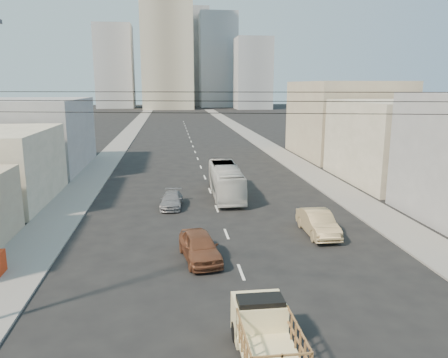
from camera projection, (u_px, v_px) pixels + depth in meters
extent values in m
cube|color=gray|center=(126.00, 137.00, 81.44)|extent=(3.50, 180.00, 0.12)
cube|color=gray|center=(250.00, 135.00, 84.23)|extent=(3.50, 180.00, 0.12)
cube|color=silver|center=(266.00, 337.00, 16.87)|extent=(0.15, 2.00, 0.01)
cube|color=silver|center=(241.00, 272.00, 22.69)|extent=(0.15, 2.00, 0.01)
cube|color=silver|center=(226.00, 234.00, 28.51)|extent=(0.15, 2.00, 0.01)
cube|color=silver|center=(217.00, 209.00, 34.33)|extent=(0.15, 2.00, 0.01)
cube|color=silver|center=(210.00, 191.00, 40.16)|extent=(0.15, 2.00, 0.01)
cube|color=silver|center=(205.00, 177.00, 45.98)|extent=(0.15, 2.00, 0.01)
cube|color=silver|center=(201.00, 167.00, 51.80)|extent=(0.15, 2.00, 0.01)
cube|color=silver|center=(198.00, 159.00, 57.62)|extent=(0.15, 2.00, 0.01)
cube|color=silver|center=(195.00, 152.00, 63.44)|extent=(0.15, 2.00, 0.01)
cube|color=silver|center=(193.00, 146.00, 69.26)|extent=(0.15, 2.00, 0.01)
cube|color=silver|center=(191.00, 142.00, 75.08)|extent=(0.15, 2.00, 0.01)
cube|color=silver|center=(190.00, 137.00, 80.91)|extent=(0.15, 2.00, 0.01)
cube|color=silver|center=(188.00, 134.00, 86.73)|extent=(0.15, 2.00, 0.01)
cube|color=silver|center=(187.00, 131.00, 92.55)|extent=(0.15, 2.00, 0.01)
cube|color=silver|center=(186.00, 128.00, 98.37)|extent=(0.15, 2.00, 0.01)
cube|color=silver|center=(185.00, 126.00, 104.19)|extent=(0.15, 2.00, 0.01)
cube|color=silver|center=(184.00, 124.00, 110.01)|extent=(0.15, 2.00, 0.01)
cube|color=silver|center=(183.00, 122.00, 115.84)|extent=(0.15, 2.00, 0.01)
cube|color=beige|center=(270.00, 356.00, 14.51)|extent=(1.90, 3.00, 0.12)
cube|color=beige|center=(259.00, 318.00, 16.40)|extent=(1.90, 1.60, 1.50)
cube|color=black|center=(260.00, 307.00, 16.03)|extent=(1.70, 0.90, 0.70)
cylinder|color=black|center=(236.00, 332.00, 16.52)|extent=(0.25, 0.76, 0.76)
cylinder|color=black|center=(280.00, 329.00, 16.72)|extent=(0.25, 0.76, 0.76)
imported|color=silver|center=(226.00, 181.00, 38.09)|extent=(2.46, 9.84, 2.73)
imported|color=brown|center=(200.00, 246.00, 24.16)|extent=(2.49, 4.79, 1.56)
imported|color=tan|center=(318.00, 223.00, 28.27)|extent=(1.68, 4.76, 1.57)
imported|color=slate|center=(172.00, 200.00, 34.68)|extent=(1.96, 4.13, 1.16)
cylinder|color=black|center=(275.00, 92.00, 14.42)|extent=(23.01, 5.02, 0.02)
cylinder|color=black|center=(274.00, 101.00, 14.49)|extent=(23.01, 5.02, 0.02)
cylinder|color=black|center=(274.00, 113.00, 14.57)|extent=(23.01, 5.02, 0.02)
cube|color=#ADA58B|center=(402.00, 142.00, 43.57)|extent=(11.00, 14.00, 8.00)
cube|color=tan|center=(345.00, 119.00, 58.94)|extent=(12.00, 16.00, 10.00)
cube|color=gray|center=(29.00, 135.00, 49.61)|extent=(12.00, 16.00, 8.00)
cube|color=#9E937B|center=(167.00, 32.00, 173.07)|extent=(20.00, 20.00, 60.00)
cube|color=#96999E|center=(218.00, 61.00, 192.35)|extent=(16.00, 16.00, 40.00)
cube|color=#96999E|center=(115.00, 67.00, 182.90)|extent=(15.00, 15.00, 34.00)
cube|color=gray|center=(189.00, 58.00, 205.06)|extent=(18.00, 18.00, 44.00)
cube|color=#96999E|center=(253.00, 74.00, 175.64)|extent=(14.00, 14.00, 28.00)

